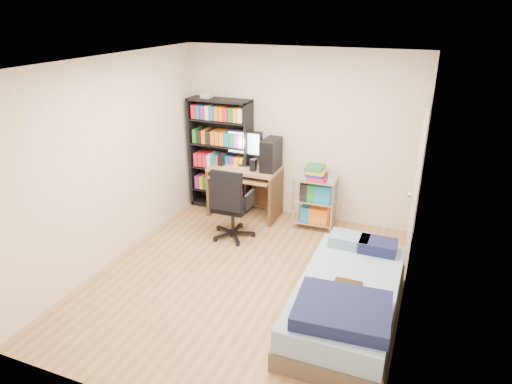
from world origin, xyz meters
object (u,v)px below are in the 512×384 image
at_px(office_chair, 231,216).
at_px(bed, 347,300).
at_px(computer_desk, 253,171).
at_px(media_shelf, 221,153).

bearing_deg(office_chair, bed, -34.45).
distance_m(computer_desk, office_chair, 0.90).
distance_m(media_shelf, computer_desk, 0.62).
bearing_deg(bed, media_shelf, 138.60).
height_order(office_chair, bed, office_chair).
bearing_deg(office_chair, media_shelf, 121.35).
distance_m(office_chair, bed, 2.21).
xyz_separation_m(media_shelf, computer_desk, (0.58, -0.12, -0.18)).
bearing_deg(bed, computer_desk, 132.47).
bearing_deg(computer_desk, media_shelf, 168.67).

